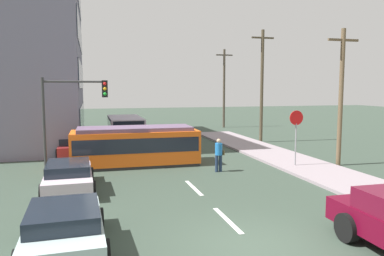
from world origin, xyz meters
The scene contains 18 objects.
ground_plane centered at (0.00, 10.00, 0.00)m, with size 120.00×120.00×0.00m, color #344337.
sidewalk_curb_right centered at (6.80, 6.00, 0.07)m, with size 3.20×36.00×0.14m, color gray.
lane_stripe_1 centered at (0.00, 2.00, 0.01)m, with size 0.16×2.40×0.01m, color silver.
lane_stripe_2 centered at (0.00, 6.00, 0.01)m, with size 0.16×2.40×0.01m, color silver.
lane_stripe_3 centered at (0.00, 17.41, 0.01)m, with size 0.16×2.40×0.01m, color silver.
lane_stripe_4 centered at (0.00, 23.41, 0.01)m, with size 0.16×2.40×0.01m, color silver.
streetcar_tram centered at (-1.80, 11.41, 1.08)m, with size 6.76×2.63×2.09m.
city_bus centered at (-1.44, 21.33, 1.08)m, with size 2.55×5.95×1.87m.
pedestrian_crossing centered at (2.03, 8.64, 0.94)m, with size 0.51×0.36×1.67m.
parked_sedan_near centered at (-4.84, 1.02, 0.62)m, with size 2.18×4.07×1.19m.
parked_sedan_mid centered at (-5.04, 6.94, 0.62)m, with size 2.10×4.31×1.19m.
parked_sedan_far centered at (-5.14, 15.37, 0.62)m, with size 2.07×4.40×1.19m.
parked_sedan_furthest centered at (-5.74, 21.19, 0.62)m, with size 2.05×4.06×1.19m.
stop_sign centered at (6.22, 8.47, 2.19)m, with size 0.76×0.07×2.88m.
traffic_light_mast centered at (-5.01, 10.36, 3.32)m, with size 3.10×0.33×4.69m.
utility_pole_near centered at (8.81, 8.41, 3.82)m, with size 1.80×0.24×7.29m.
utility_pole_mid centered at (8.61, 17.57, 4.46)m, with size 1.80×0.24×8.55m.
utility_pole_far centered at (9.60, 28.67, 4.29)m, with size 1.80×0.24×8.22m.
Camera 1 is at (-4.11, -8.82, 4.18)m, focal length 35.05 mm.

